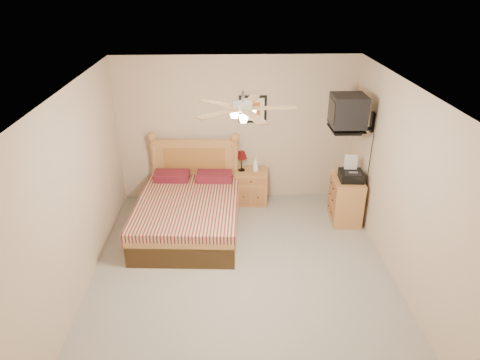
# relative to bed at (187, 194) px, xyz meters

# --- Properties ---
(floor) EXTENTS (4.50, 4.50, 0.00)m
(floor) POSITION_rel_bed_xyz_m (0.78, -1.12, -0.64)
(floor) COLOR gray
(floor) RESTS_ON ground
(ceiling) EXTENTS (4.00, 4.50, 0.04)m
(ceiling) POSITION_rel_bed_xyz_m (0.78, -1.12, 1.86)
(ceiling) COLOR white
(ceiling) RESTS_ON ground
(wall_back) EXTENTS (4.00, 0.04, 2.50)m
(wall_back) POSITION_rel_bed_xyz_m (0.78, 1.13, 0.61)
(wall_back) COLOR #C9AF94
(wall_back) RESTS_ON ground
(wall_front) EXTENTS (4.00, 0.04, 2.50)m
(wall_front) POSITION_rel_bed_xyz_m (0.78, -3.37, 0.61)
(wall_front) COLOR #C9AF94
(wall_front) RESTS_ON ground
(wall_left) EXTENTS (0.04, 4.50, 2.50)m
(wall_left) POSITION_rel_bed_xyz_m (-1.22, -1.12, 0.61)
(wall_left) COLOR #C9AF94
(wall_left) RESTS_ON ground
(wall_right) EXTENTS (0.04, 4.50, 2.50)m
(wall_right) POSITION_rel_bed_xyz_m (2.78, -1.12, 0.61)
(wall_right) COLOR #C9AF94
(wall_right) RESTS_ON ground
(bed) EXTENTS (1.61, 2.05, 1.27)m
(bed) POSITION_rel_bed_xyz_m (0.00, 0.00, 0.00)
(bed) COLOR #C18840
(bed) RESTS_ON ground
(nightstand) EXTENTS (0.59, 0.46, 0.60)m
(nightstand) POSITION_rel_bed_xyz_m (1.03, 0.88, -0.34)
(nightstand) COLOR #AD7034
(nightstand) RESTS_ON ground
(table_lamp) EXTENTS (0.24, 0.24, 0.36)m
(table_lamp) POSITION_rel_bed_xyz_m (0.86, 0.92, 0.14)
(table_lamp) COLOR #510D0C
(table_lamp) RESTS_ON nightstand
(lotion_bottle) EXTENTS (0.11, 0.11, 0.26)m
(lotion_bottle) POSITION_rel_bed_xyz_m (1.10, 0.89, 0.09)
(lotion_bottle) COLOR white
(lotion_bottle) RESTS_ON nightstand
(framed_picture) EXTENTS (0.46, 0.04, 0.46)m
(framed_picture) POSITION_rel_bed_xyz_m (1.05, 1.11, 0.98)
(framed_picture) COLOR black
(framed_picture) RESTS_ON wall_back
(dresser) EXTENTS (0.48, 0.66, 0.75)m
(dresser) POSITION_rel_bed_xyz_m (2.51, 0.23, -0.26)
(dresser) COLOR #A7723D
(dresser) RESTS_ON ground
(fax_machine) EXTENTS (0.37, 0.39, 0.38)m
(fax_machine) POSITION_rel_bed_xyz_m (2.53, 0.17, 0.30)
(fax_machine) COLOR black
(fax_machine) RESTS_ON dresser
(magazine_lower) EXTENTS (0.27, 0.33, 0.03)m
(magazine_lower) POSITION_rel_bed_xyz_m (2.50, 0.48, 0.13)
(magazine_lower) COLOR beige
(magazine_lower) RESTS_ON dresser
(magazine_upper) EXTENTS (0.19, 0.26, 0.02)m
(magazine_upper) POSITION_rel_bed_xyz_m (2.50, 0.49, 0.15)
(magazine_upper) COLOR gray
(magazine_upper) RESTS_ON magazine_lower
(wall_tv) EXTENTS (0.56, 0.46, 0.58)m
(wall_tv) POSITION_rel_bed_xyz_m (2.53, 0.22, 1.17)
(wall_tv) COLOR black
(wall_tv) RESTS_ON wall_right
(ceiling_fan) EXTENTS (1.14, 1.14, 0.28)m
(ceiling_fan) POSITION_rel_bed_xyz_m (0.78, -1.32, 1.72)
(ceiling_fan) COLOR silver
(ceiling_fan) RESTS_ON ceiling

